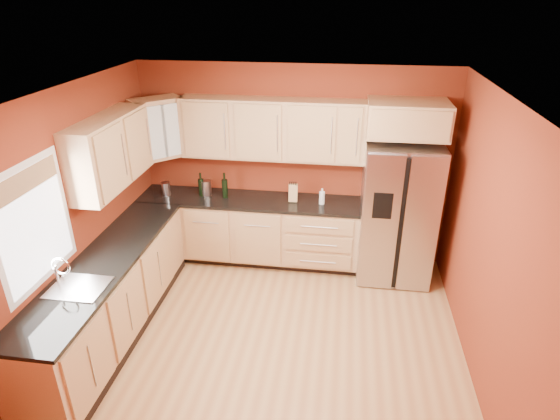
# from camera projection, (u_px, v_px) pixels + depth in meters

# --- Properties ---
(floor) EXTENTS (4.00, 4.00, 0.00)m
(floor) POSITION_uv_depth(u_px,v_px,m) (270.00, 346.00, 4.92)
(floor) COLOR #AA6F41
(floor) RESTS_ON ground
(ceiling) EXTENTS (4.00, 4.00, 0.00)m
(ceiling) POSITION_uv_depth(u_px,v_px,m) (267.00, 98.00, 3.80)
(ceiling) COLOR silver
(ceiling) RESTS_ON wall_back
(wall_back) EXTENTS (4.00, 0.04, 2.60)m
(wall_back) POSITION_uv_depth(u_px,v_px,m) (293.00, 166.00, 6.15)
(wall_back) COLOR maroon
(wall_back) RESTS_ON floor
(wall_front) EXTENTS (4.00, 0.04, 2.60)m
(wall_front) POSITION_uv_depth(u_px,v_px,m) (209.00, 412.00, 2.57)
(wall_front) COLOR maroon
(wall_front) RESTS_ON floor
(wall_left) EXTENTS (0.04, 4.00, 2.60)m
(wall_left) POSITION_uv_depth(u_px,v_px,m) (69.00, 224.00, 4.62)
(wall_left) COLOR maroon
(wall_left) RESTS_ON floor
(wall_right) EXTENTS (0.04, 4.00, 2.60)m
(wall_right) POSITION_uv_depth(u_px,v_px,m) (493.00, 254.00, 4.10)
(wall_right) COLOR maroon
(wall_right) RESTS_ON floor
(base_cabinets_back) EXTENTS (2.90, 0.60, 0.88)m
(base_cabinets_back) POSITION_uv_depth(u_px,v_px,m) (250.00, 231.00, 6.32)
(base_cabinets_back) COLOR tan
(base_cabinets_back) RESTS_ON floor
(base_cabinets_left) EXTENTS (0.60, 2.80, 0.88)m
(base_cabinets_left) POSITION_uv_depth(u_px,v_px,m) (111.00, 298.00, 4.95)
(base_cabinets_left) COLOR tan
(base_cabinets_left) RESTS_ON floor
(countertop_back) EXTENTS (2.90, 0.62, 0.04)m
(countertop_back) POSITION_uv_depth(u_px,v_px,m) (249.00, 200.00, 6.11)
(countertop_back) COLOR black
(countertop_back) RESTS_ON base_cabinets_back
(countertop_left) EXTENTS (0.62, 2.80, 0.04)m
(countertop_left) POSITION_uv_depth(u_px,v_px,m) (105.00, 261.00, 4.75)
(countertop_left) COLOR black
(countertop_left) RESTS_ON base_cabinets_left
(upper_cabinets_back) EXTENTS (2.30, 0.33, 0.75)m
(upper_cabinets_back) POSITION_uv_depth(u_px,v_px,m) (272.00, 129.00, 5.81)
(upper_cabinets_back) COLOR tan
(upper_cabinets_back) RESTS_ON wall_back
(upper_cabinets_left) EXTENTS (0.33, 1.35, 0.75)m
(upper_cabinets_left) POSITION_uv_depth(u_px,v_px,m) (111.00, 151.00, 5.02)
(upper_cabinets_left) COLOR tan
(upper_cabinets_left) RESTS_ON wall_left
(corner_upper_cabinet) EXTENTS (0.67, 0.67, 0.75)m
(corner_upper_cabinet) POSITION_uv_depth(u_px,v_px,m) (158.00, 128.00, 5.84)
(corner_upper_cabinet) COLOR tan
(corner_upper_cabinet) RESTS_ON wall_back
(over_fridge_cabinet) EXTENTS (0.92, 0.60, 0.40)m
(over_fridge_cabinet) POSITION_uv_depth(u_px,v_px,m) (408.00, 119.00, 5.38)
(over_fridge_cabinet) COLOR tan
(over_fridge_cabinet) RESTS_ON wall_back
(refrigerator) EXTENTS (0.90, 0.75, 1.78)m
(refrigerator) POSITION_uv_depth(u_px,v_px,m) (397.00, 212.00, 5.81)
(refrigerator) COLOR silver
(refrigerator) RESTS_ON floor
(window) EXTENTS (0.03, 0.90, 1.00)m
(window) POSITION_uv_depth(u_px,v_px,m) (34.00, 225.00, 4.06)
(window) COLOR white
(window) RESTS_ON wall_left
(sink_faucet) EXTENTS (0.50, 0.42, 0.30)m
(sink_faucet) POSITION_uv_depth(u_px,v_px,m) (76.00, 274.00, 4.23)
(sink_faucet) COLOR silver
(sink_faucet) RESTS_ON countertop_left
(canister_left) EXTENTS (0.16, 0.16, 0.21)m
(canister_left) POSITION_uv_depth(u_px,v_px,m) (206.00, 188.00, 6.16)
(canister_left) COLOR silver
(canister_left) RESTS_ON countertop_back
(canister_right) EXTENTS (0.11, 0.11, 0.18)m
(canister_right) POSITION_uv_depth(u_px,v_px,m) (166.00, 189.00, 6.18)
(canister_right) COLOR silver
(canister_right) RESTS_ON countertop_back
(wine_bottle_a) EXTENTS (0.09, 0.09, 0.32)m
(wine_bottle_a) POSITION_uv_depth(u_px,v_px,m) (201.00, 184.00, 6.13)
(wine_bottle_a) COLOR black
(wine_bottle_a) RESTS_ON countertop_back
(wine_bottle_b) EXTENTS (0.09, 0.09, 0.34)m
(wine_bottle_b) POSITION_uv_depth(u_px,v_px,m) (225.00, 185.00, 6.08)
(wine_bottle_b) COLOR black
(wine_bottle_b) RESTS_ON countertop_back
(knife_block) EXTENTS (0.12, 0.11, 0.22)m
(knife_block) POSITION_uv_depth(u_px,v_px,m) (293.00, 193.00, 6.00)
(knife_block) COLOR tan
(knife_block) RESTS_ON countertop_back
(soap_dispenser) EXTENTS (0.09, 0.09, 0.21)m
(soap_dispenser) POSITION_uv_depth(u_px,v_px,m) (322.00, 196.00, 5.92)
(soap_dispenser) COLOR white
(soap_dispenser) RESTS_ON countertop_back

